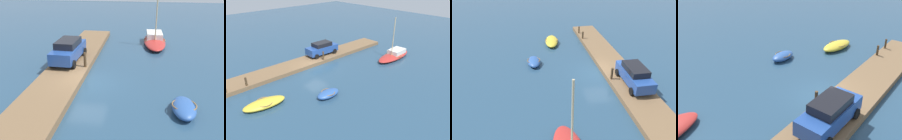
% 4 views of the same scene
% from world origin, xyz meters
% --- Properties ---
extents(ground_plane, '(84.00, 84.00, 0.00)m').
position_xyz_m(ground_plane, '(0.00, 0.00, 0.00)').
color(ground_plane, navy).
extents(dock_platform, '(25.58, 3.00, 0.44)m').
position_xyz_m(dock_platform, '(0.00, -1.75, 0.22)').
color(dock_platform, brown).
rests_on(dock_platform, ground_plane).
extents(sailboat_red, '(6.39, 2.35, 5.58)m').
position_xyz_m(sailboat_red, '(-9.79, 4.73, 0.44)').
color(sailboat_red, '#B72D28').
rests_on(sailboat_red, ground_plane).
extents(dinghy_blue, '(2.39, 1.34, 0.64)m').
position_xyz_m(dinghy_blue, '(3.10, 6.05, 0.33)').
color(dinghy_blue, '#2D569E').
rests_on(dinghy_blue, ground_plane).
extents(mooring_post_west, '(0.20, 0.20, 1.09)m').
position_xyz_m(mooring_post_west, '(-1.72, -0.50, 0.98)').
color(mooring_post_west, '#47331E').
rests_on(mooring_post_west, dock_platform).
extents(parked_car, '(4.37, 1.99, 1.71)m').
position_xyz_m(parked_car, '(-2.78, -2.05, 1.33)').
color(parked_car, '#234793').
rests_on(parked_car, dock_platform).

